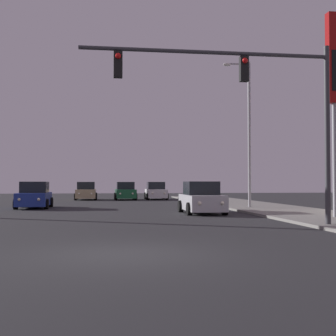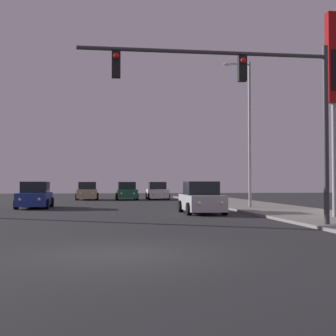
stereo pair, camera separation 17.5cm
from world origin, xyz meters
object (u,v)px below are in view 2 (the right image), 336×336
Objects in this scene: car_green at (127,192)px; street_lamp at (248,126)px; car_white at (157,191)px; car_blue at (35,196)px; traffic_light_mast at (254,93)px; car_tan at (87,192)px; car_silver at (201,199)px.

street_lamp reaches higher than car_green.
car_green is at bearing 12.98° from car_white.
car_blue is at bearing 168.56° from street_lamp.
car_green is 28.60m from traffic_light_mast.
car_green is 3.69m from car_tan.
traffic_light_mast is (9.70, -14.53, 4.05)m from car_blue.
car_white is 29.05m from traffic_light_mast.
car_silver is at bearing 108.00° from car_tan.
car_white is (2.96, 0.65, 0.00)m from car_green.
car_white is at bearing -89.36° from car_silver.
car_white is at bearing -178.78° from car_tan.
car_white is at bearing -168.31° from car_green.
car_tan is at bearing 103.65° from traffic_light_mast.
street_lamp is at bearing 168.03° from car_blue.
car_silver is 1.00× the size of car_blue.
traffic_light_mast is at bearing 123.18° from car_blue.
street_lamp reaches higher than car_blue.
traffic_light_mast is at bearing 103.53° from car_tan.
car_silver is 6.83m from street_lamp.
car_tan is 20.18m from street_lamp.
car_green and car_silver have the same top height.
car_silver is 9.09m from traffic_light_mast.
car_tan is 0.48× the size of street_lamp.
street_lamp is at bearing 111.82° from car_green.
car_tan is at bearing -101.57° from car_blue.
car_white is 1.00× the size of car_tan.
car_tan and car_blue have the same top height.
car_white is 0.48× the size of street_lamp.
car_silver and car_white have the same top height.
traffic_light_mast reaches higher than car_silver.
car_tan is at bearing 121.84° from street_lamp.
car_green is 1.00× the size of car_tan.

